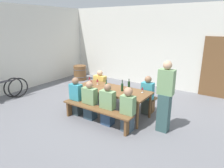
# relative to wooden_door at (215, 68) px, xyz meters

# --- Properties ---
(ground_plane) EXTENTS (24.00, 24.00, 0.00)m
(ground_plane) POSITION_rel_wooden_door_xyz_m (-2.16, -3.19, -1.05)
(ground_plane) COLOR slate
(back_wall) EXTENTS (14.00, 0.20, 3.20)m
(back_wall) POSITION_rel_wooden_door_xyz_m (-2.16, 0.14, 0.55)
(back_wall) COLOR silver
(back_wall) RESTS_ON ground
(side_wall) EXTENTS (0.20, 7.07, 3.20)m
(side_wall) POSITION_rel_wooden_door_xyz_m (-6.40, -3.19, 0.55)
(side_wall) COLOR silver
(side_wall) RESTS_ON ground
(wooden_door) EXTENTS (0.90, 0.06, 2.10)m
(wooden_door) POSITION_rel_wooden_door_xyz_m (0.00, 0.00, 0.00)
(wooden_door) COLOR brown
(wooden_door) RESTS_ON ground
(tasting_table) EXTENTS (2.17, 0.87, 0.75)m
(tasting_table) POSITION_rel_wooden_door_xyz_m (-2.16, -3.19, -0.37)
(tasting_table) COLOR brown
(tasting_table) RESTS_ON ground
(bench_near) EXTENTS (2.07, 0.30, 0.45)m
(bench_near) POSITION_rel_wooden_door_xyz_m (-2.16, -3.93, -0.69)
(bench_near) COLOR brown
(bench_near) RESTS_ON ground
(bench_far) EXTENTS (2.07, 0.30, 0.45)m
(bench_far) POSITION_rel_wooden_door_xyz_m (-2.16, -2.46, -0.69)
(bench_far) COLOR brown
(bench_far) RESTS_ON ground
(wine_bottle_0) EXTENTS (0.06, 0.06, 0.32)m
(wine_bottle_0) POSITION_rel_wooden_door_xyz_m (-1.84, -3.17, -0.19)
(wine_bottle_0) COLOR #143319
(wine_bottle_0) RESTS_ON tasting_table
(wine_bottle_1) EXTENTS (0.07, 0.07, 0.30)m
(wine_bottle_1) POSITION_rel_wooden_door_xyz_m (-1.77, -2.92, -0.19)
(wine_bottle_1) COLOR #143319
(wine_bottle_1) RESTS_ON tasting_table
(wine_bottle_2) EXTENTS (0.07, 0.07, 0.33)m
(wine_bottle_2) POSITION_rel_wooden_door_xyz_m (-2.18, -3.43, -0.18)
(wine_bottle_2) COLOR #194723
(wine_bottle_2) RESTS_ON tasting_table
(wine_glass_0) EXTENTS (0.07, 0.07, 0.18)m
(wine_glass_0) POSITION_rel_wooden_door_xyz_m (-3.14, -2.99, -0.17)
(wine_glass_0) COLOR silver
(wine_glass_0) RESTS_ON tasting_table
(wine_glass_1) EXTENTS (0.07, 0.07, 0.15)m
(wine_glass_1) POSITION_rel_wooden_door_xyz_m (-2.08, -3.54, -0.20)
(wine_glass_1) COLOR silver
(wine_glass_1) RESTS_ON tasting_table
(wine_glass_2) EXTENTS (0.06, 0.06, 0.16)m
(wine_glass_2) POSITION_rel_wooden_door_xyz_m (-1.33, -2.98, -0.19)
(wine_glass_2) COLOR silver
(wine_glass_2) RESTS_ON tasting_table
(wine_glass_3) EXTENTS (0.08, 0.08, 0.17)m
(wine_glass_3) POSITION_rel_wooden_door_xyz_m (-2.78, -3.05, -0.18)
(wine_glass_3) COLOR silver
(wine_glass_3) RESTS_ON tasting_table
(wine_glass_4) EXTENTS (0.07, 0.07, 0.18)m
(wine_glass_4) POSITION_rel_wooden_door_xyz_m (-2.84, -3.28, -0.17)
(wine_glass_4) COLOR silver
(wine_glass_4) RESTS_ON tasting_table
(seated_guest_near_0) EXTENTS (0.35, 0.24, 1.09)m
(seated_guest_near_0) POSITION_rel_wooden_door_xyz_m (-2.98, -3.78, -0.53)
(seated_guest_near_0) COLOR #303F42
(seated_guest_near_0) RESTS_ON ground
(seated_guest_near_1) EXTENTS (0.41, 0.24, 1.07)m
(seated_guest_near_1) POSITION_rel_wooden_door_xyz_m (-2.48, -3.78, -0.55)
(seated_guest_near_1) COLOR #2B404E
(seated_guest_near_1) RESTS_ON ground
(seated_guest_near_2) EXTENTS (0.39, 0.24, 1.09)m
(seated_guest_near_2) POSITION_rel_wooden_door_xyz_m (-1.90, -3.78, -0.54)
(seated_guest_near_2) COLOR navy
(seated_guest_near_2) RESTS_ON ground
(seated_guest_near_3) EXTENTS (0.34, 0.24, 1.11)m
(seated_guest_near_3) POSITION_rel_wooden_door_xyz_m (-1.31, -3.78, -0.51)
(seated_guest_near_3) COLOR #3E4F5D
(seated_guest_near_3) RESTS_ON ground
(seated_guest_far_0) EXTENTS (0.41, 0.24, 1.07)m
(seated_guest_far_0) POSITION_rel_wooden_door_xyz_m (-3.03, -2.61, -0.55)
(seated_guest_far_0) COLOR #4A4343
(seated_guest_far_0) RESTS_ON ground
(seated_guest_far_1) EXTENTS (0.34, 0.24, 1.12)m
(seated_guest_far_1) POSITION_rel_wooden_door_xyz_m (-1.34, -2.61, -0.51)
(seated_guest_far_1) COLOR #495149
(seated_guest_far_1) RESTS_ON ground
(standing_host) EXTENTS (0.36, 0.24, 1.73)m
(standing_host) POSITION_rel_wooden_door_xyz_m (-0.60, -3.28, -0.21)
(standing_host) COLOR #335252
(standing_host) RESTS_ON ground
(wine_barrel) EXTENTS (0.60, 0.60, 0.66)m
(wine_barrel) POSITION_rel_wooden_door_xyz_m (-5.43, -0.98, -0.72)
(wine_barrel) COLOR brown
(wine_barrel) RESTS_ON ground
(parked_bicycle_1) EXTENTS (0.31, 1.79, 0.90)m
(parked_bicycle_1) POSITION_rel_wooden_door_xyz_m (-5.72, -4.46, -0.68)
(parked_bicycle_1) COLOR black
(parked_bicycle_1) RESTS_ON ground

